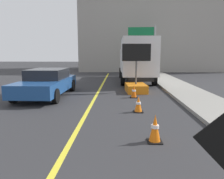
{
  "coord_description": "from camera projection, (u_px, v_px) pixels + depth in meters",
  "views": [
    {
      "loc": [
        1.2,
        0.1,
        2.15
      ],
      "look_at": [
        1.03,
        5.13,
        1.32
      ],
      "focal_mm": 34.75,
      "sensor_mm": 36.0,
      "label": 1
    }
  ],
  "objects": [
    {
      "name": "lane_center_stripe",
      "position": [
        77.0,
        130.0,
        6.21
      ],
      "size": [
        0.14,
        36.0,
        0.01
      ],
      "primitive_type": "cube",
      "color": "yellow",
      "rests_on": "ground"
    },
    {
      "name": "arrow_board_trailer",
      "position": [
        136.0,
        84.0,
        12.31
      ],
      "size": [
        1.6,
        1.88,
        2.7
      ],
      "color": "orange",
      "rests_on": "ground"
    },
    {
      "name": "traffic_cone_curbside",
      "position": [
        134.0,
        92.0,
        10.72
      ],
      "size": [
        0.36,
        0.36,
        0.62
      ],
      "color": "black",
      "rests_on": "ground"
    },
    {
      "name": "far_building_block",
      "position": [
        153.0,
        33.0,
        29.26
      ],
      "size": [
        18.73,
        9.64,
        9.8
      ],
      "primitive_type": "cube",
      "color": "gray",
      "rests_on": "ground"
    },
    {
      "name": "pickup_car",
      "position": [
        47.0,
        83.0,
        11.08
      ],
      "size": [
        2.16,
        4.89,
        1.38
      ],
      "color": "navy",
      "rests_on": "ground"
    },
    {
      "name": "highway_guide_sign",
      "position": [
        147.0,
        41.0,
        21.93
      ],
      "size": [
        2.79,
        0.29,
        5.0
      ],
      "color": "gray",
      "rests_on": "ground"
    },
    {
      "name": "traffic_cone_far_lane",
      "position": [
        138.0,
        104.0,
        8.05
      ],
      "size": [
        0.36,
        0.36,
        0.6
      ],
      "color": "black",
      "rests_on": "ground"
    },
    {
      "name": "traffic_cone_mid_lane",
      "position": [
        155.0,
        129.0,
        5.3
      ],
      "size": [
        0.36,
        0.36,
        0.7
      ],
      "color": "black",
      "rests_on": "ground"
    },
    {
      "name": "box_truck",
      "position": [
        136.0,
        59.0,
        16.71
      ],
      "size": [
        2.56,
        7.76,
        3.23
      ],
      "color": "black",
      "rests_on": "ground"
    }
  ]
}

